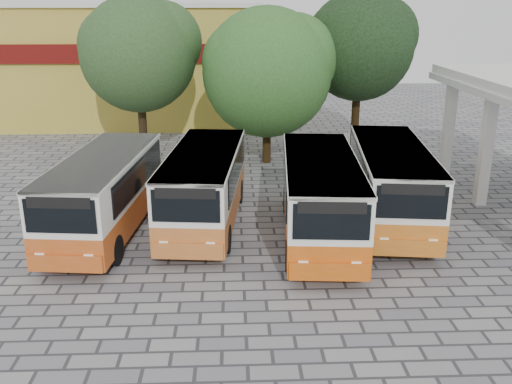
{
  "coord_description": "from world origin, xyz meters",
  "views": [
    {
      "loc": [
        -2.79,
        -16.69,
        8.27
      ],
      "look_at": [
        -1.93,
        3.69,
        1.5
      ],
      "focal_mm": 40.0,
      "sensor_mm": 36.0,
      "label": 1
    }
  ],
  "objects_px": {
    "bus_far_left": "(104,190)",
    "bus_centre_right": "(320,193)",
    "bus_centre_left": "(204,183)",
    "bus_far_right": "(391,180)"
  },
  "relations": [
    {
      "from": "bus_far_left",
      "to": "bus_centre_right",
      "type": "relative_size",
      "value": 0.99
    },
    {
      "from": "bus_far_left",
      "to": "bus_centre_left",
      "type": "bearing_deg",
      "value": 17.46
    },
    {
      "from": "bus_far_left",
      "to": "bus_centre_left",
      "type": "distance_m",
      "value": 3.74
    },
    {
      "from": "bus_far_left",
      "to": "bus_centre_right",
      "type": "xyz_separation_m",
      "value": [
        7.9,
        -0.83,
        0.04
      ]
    },
    {
      "from": "bus_centre_left",
      "to": "bus_centre_right",
      "type": "xyz_separation_m",
      "value": [
        4.24,
        -1.58,
        0.05
      ]
    },
    {
      "from": "bus_centre_left",
      "to": "bus_far_right",
      "type": "height_order",
      "value": "bus_far_right"
    },
    {
      "from": "bus_centre_left",
      "to": "bus_centre_right",
      "type": "relative_size",
      "value": 0.98
    },
    {
      "from": "bus_centre_left",
      "to": "bus_far_right",
      "type": "relative_size",
      "value": 0.97
    },
    {
      "from": "bus_centre_left",
      "to": "bus_centre_right",
      "type": "bearing_deg",
      "value": -14.8
    },
    {
      "from": "bus_centre_left",
      "to": "bus_far_right",
      "type": "xyz_separation_m",
      "value": [
        7.26,
        -0.01,
        0.04
      ]
    }
  ]
}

